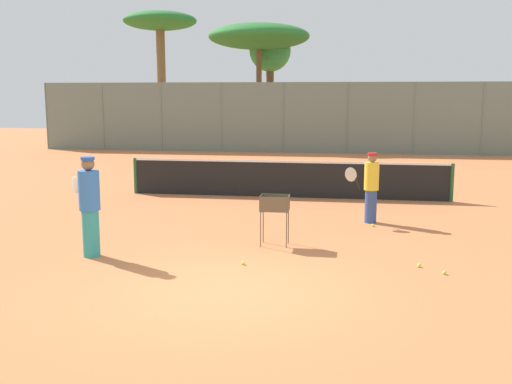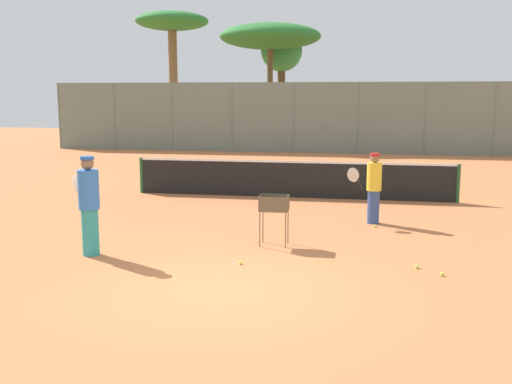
# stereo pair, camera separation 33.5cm
# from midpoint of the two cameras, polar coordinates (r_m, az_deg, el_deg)

# --- Properties ---
(ground_plane) EXTENTS (80.00, 80.00, 0.00)m
(ground_plane) POSITION_cam_midpoint_polar(r_m,az_deg,el_deg) (9.28, -3.66, -9.38)
(ground_plane) COLOR #C67242
(tennis_net) EXTENTS (9.30, 0.10, 1.07)m
(tennis_net) POSITION_cam_midpoint_polar(r_m,az_deg,el_deg) (17.32, 2.44, 1.31)
(tennis_net) COLOR #26592D
(tennis_net) RESTS_ON ground_plane
(back_fence) EXTENTS (29.07, 0.08, 3.55)m
(back_fence) POSITION_cam_midpoint_polar(r_m,az_deg,el_deg) (30.46, 5.35, 7.05)
(back_fence) COLOR slate
(back_fence) RESTS_ON ground_plane
(tree_0) EXTENTS (2.46, 2.46, 6.72)m
(tree_0) POSITION_cam_midpoint_polar(r_m,az_deg,el_deg) (36.37, 1.08, 13.01)
(tree_0) COLOR brown
(tree_0) RESTS_ON ground_plane
(tree_1) EXTENTS (4.42, 4.42, 7.86)m
(tree_1) POSITION_cam_midpoint_polar(r_m,az_deg,el_deg) (37.85, -9.38, 15.32)
(tree_1) COLOR brown
(tree_1) RESTS_ON ground_plane
(tree_2) EXTENTS (5.73, 5.73, 6.89)m
(tree_2) POSITION_cam_midpoint_polar(r_m,az_deg,el_deg) (34.95, 0.00, 14.53)
(tree_2) COLOR brown
(tree_2) RESTS_ON ground_plane
(player_white_outfit) EXTENTS (0.79, 0.68, 1.85)m
(player_white_outfit) POSITION_cam_midpoint_polar(r_m,az_deg,el_deg) (11.40, -16.39, -1.22)
(player_white_outfit) COLOR teal
(player_white_outfit) RESTS_ON ground_plane
(player_red_cap) EXTENTS (0.83, 0.48, 1.63)m
(player_red_cap) POSITION_cam_midpoint_polar(r_m,az_deg,el_deg) (14.07, 10.22, 0.51)
(player_red_cap) COLOR #334C8C
(player_red_cap) RESTS_ON ground_plane
(ball_cart) EXTENTS (0.56, 0.41, 1.00)m
(ball_cart) POSITION_cam_midpoint_polar(r_m,az_deg,el_deg) (11.78, 1.02, -1.46)
(ball_cart) COLOR brown
(ball_cart) RESTS_ON ground_plane
(tennis_ball_0) EXTENTS (0.07, 0.07, 0.07)m
(tennis_ball_0) POSITION_cam_midpoint_polar(r_m,az_deg,el_deg) (10.61, -2.14, -6.77)
(tennis_ball_0) COLOR #D1E54C
(tennis_ball_0) RESTS_ON ground_plane
(tennis_ball_1) EXTENTS (0.07, 0.07, 0.07)m
(tennis_ball_1) POSITION_cam_midpoint_polar(r_m,az_deg,el_deg) (13.79, 10.40, -3.13)
(tennis_ball_1) COLOR #D1E54C
(tennis_ball_1) RESTS_ON ground_plane
(tennis_ball_2) EXTENTS (0.07, 0.07, 0.07)m
(tennis_ball_2) POSITION_cam_midpoint_polar(r_m,az_deg,el_deg) (10.78, 14.40, -6.79)
(tennis_ball_2) COLOR #D1E54C
(tennis_ball_2) RESTS_ON ground_plane
(tennis_ball_3) EXTENTS (0.07, 0.07, 0.07)m
(tennis_ball_3) POSITION_cam_midpoint_polar(r_m,az_deg,el_deg) (10.47, 16.63, -7.37)
(tennis_ball_3) COLOR #D1E54C
(tennis_ball_3) RESTS_ON ground_plane
(tennis_ball_4) EXTENTS (0.07, 0.07, 0.07)m
(tennis_ball_4) POSITION_cam_midpoint_polar(r_m,az_deg,el_deg) (15.21, -0.19, -1.81)
(tennis_ball_4) COLOR #D1E54C
(tennis_ball_4) RESTS_ON ground_plane
(parked_car) EXTENTS (4.20, 1.70, 1.60)m
(parked_car) POSITION_cam_midpoint_polar(r_m,az_deg,el_deg) (34.15, 16.53, 5.08)
(parked_car) COLOR #3F4C8C
(parked_car) RESTS_ON ground_plane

